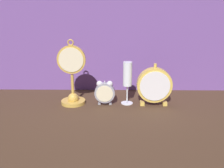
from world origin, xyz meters
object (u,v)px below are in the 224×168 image
at_px(pocket_watch_on_stand, 72,80).
at_px(alarm_clock_twin_bell, 105,92).
at_px(mantel_clock_silver, 154,85).
at_px(champagne_flute, 127,77).

xyz_separation_m(pocket_watch_on_stand, alarm_clock_twin_bell, (0.15, -0.01, -0.05)).
bearing_deg(alarm_clock_twin_bell, mantel_clock_silver, -0.82).
bearing_deg(pocket_watch_on_stand, alarm_clock_twin_bell, -5.21).
height_order(mantel_clock_silver, champagne_flute, champagne_flute).
bearing_deg(champagne_flute, pocket_watch_on_stand, -179.28).
relative_size(pocket_watch_on_stand, alarm_clock_twin_bell, 2.61).
distance_m(pocket_watch_on_stand, alarm_clock_twin_bell, 0.16).
bearing_deg(alarm_clock_twin_bell, pocket_watch_on_stand, 174.79).
distance_m(alarm_clock_twin_bell, champagne_flute, 0.13).
height_order(alarm_clock_twin_bell, champagne_flute, champagne_flute).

